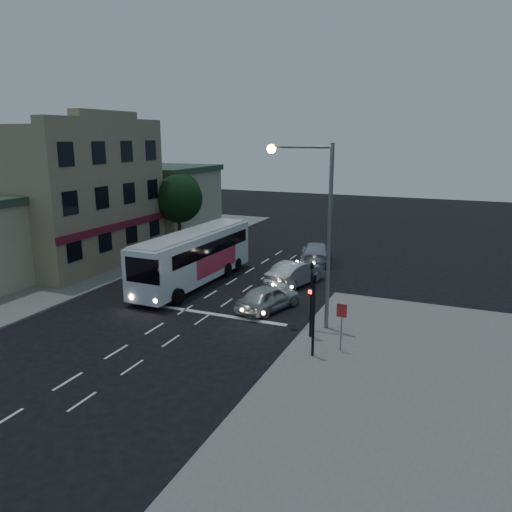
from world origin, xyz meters
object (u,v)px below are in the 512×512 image
at_px(traffic_signal_main, 311,291).
at_px(regulatory_sign, 342,319).
at_px(car_sedan_a, 296,273).
at_px(car_sedan_b, 316,252).
at_px(car_suv, 268,298).
at_px(traffic_signal_side, 314,305).
at_px(streetlight, 317,215).
at_px(tour_bus, 194,256).
at_px(street_tree, 178,197).

relative_size(traffic_signal_main, regulatory_sign, 1.86).
bearing_deg(car_sedan_a, car_sedan_b, -70.83).
bearing_deg(car_suv, car_sedan_a, -71.51).
bearing_deg(traffic_signal_main, regulatory_sign, -30.84).
height_order(car_sedan_b, traffic_signal_side, traffic_signal_side).
distance_m(car_sedan_a, car_sedan_b, 6.25).
height_order(car_suv, traffic_signal_main, traffic_signal_main).
xyz_separation_m(traffic_signal_main, traffic_signal_side, (0.70, -1.98, 0.00)).
height_order(car_sedan_a, car_sedan_b, car_sedan_a).
bearing_deg(car_sedan_b, car_sedan_a, 80.98).
xyz_separation_m(car_sedan_b, regulatory_sign, (5.57, -15.42, 0.83)).
height_order(car_suv, streetlight, streetlight).
bearing_deg(tour_bus, street_tree, 128.29).
height_order(car_suv, regulatory_sign, regulatory_sign).
distance_m(car_sedan_b, street_tree, 12.50).
bearing_deg(car_suv, streetlight, 169.74).
height_order(car_suv, car_sedan_a, car_sedan_a).
bearing_deg(streetlight, traffic_signal_side, -74.30).
distance_m(car_sedan_a, traffic_signal_main, 9.01).
xyz_separation_m(tour_bus, car_sedan_b, (5.73, 8.57, -1.11)).
bearing_deg(street_tree, regulatory_sign, -41.08).
xyz_separation_m(streetlight, street_tree, (-15.55, 12.82, -1.23)).
height_order(traffic_signal_main, street_tree, street_tree).
height_order(car_suv, traffic_signal_side, traffic_signal_side).
relative_size(traffic_signal_side, streetlight, 0.46).
distance_m(regulatory_sign, streetlight, 5.18).
distance_m(traffic_signal_side, streetlight, 4.84).
distance_m(traffic_signal_side, regulatory_sign, 1.61).
distance_m(car_suv, street_tree, 17.20).
relative_size(car_suv, traffic_signal_side, 1.03).
relative_size(tour_bus, traffic_signal_main, 2.78).
distance_m(car_sedan_a, street_tree, 14.26).
height_order(car_sedan_a, traffic_signal_main, traffic_signal_main).
bearing_deg(street_tree, car_sedan_a, -26.22).
relative_size(car_sedan_a, traffic_signal_side, 1.16).
bearing_deg(street_tree, car_sedan_b, 0.74).
height_order(traffic_signal_side, regulatory_sign, traffic_signal_side).
distance_m(car_sedan_a, streetlight, 8.95).
height_order(car_suv, car_sedan_b, car_sedan_b).
bearing_deg(car_sedan_b, tour_bus, 43.36).
bearing_deg(traffic_signal_main, street_tree, 137.97).
bearing_deg(regulatory_sign, car_suv, 141.28).
bearing_deg(traffic_signal_main, car_suv, 137.83).
relative_size(traffic_signal_main, streetlight, 0.46).
bearing_deg(regulatory_sign, street_tree, 138.92).
bearing_deg(street_tree, streetlight, -39.51).
bearing_deg(car_sedan_a, regulatory_sign, 134.63).
distance_m(tour_bus, regulatory_sign, 13.22).
xyz_separation_m(traffic_signal_main, streetlight, (-0.26, 1.42, 3.31)).
distance_m(car_suv, car_sedan_a, 5.14).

